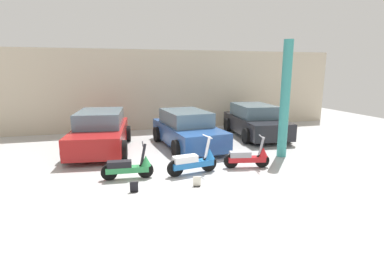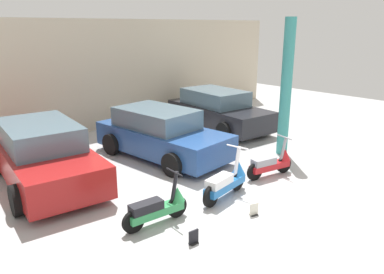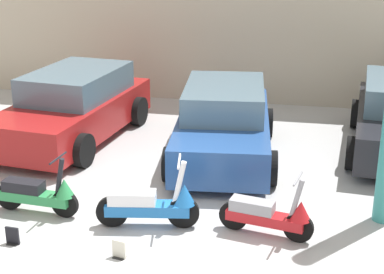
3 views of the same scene
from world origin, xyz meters
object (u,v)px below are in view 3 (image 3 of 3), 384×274
Objects in this scene: scooter_front_center at (270,214)px; car_rear_center at (224,123)px; scooter_front_right at (152,204)px; car_rear_left at (74,107)px; placard_near_left_scooter at (13,237)px; placard_near_right_scooter at (119,250)px; scooter_front_left at (39,193)px.

scooter_front_center is 0.33× the size of car_rear_center.
car_rear_center reaches higher than scooter_front_right.
car_rear_left is 4.50m from placard_near_left_scooter.
car_rear_center is at bearing 121.71° from scooter_front_center.
car_rear_center is 4.17m from placard_near_right_scooter.
scooter_front_left is 0.33× the size of car_rear_center.
scooter_front_left is at bearing 147.70° from placard_near_right_scooter.
car_rear_center is 16.22× the size of placard_near_right_scooter.
car_rear_left is 1.05× the size of car_rear_center.
scooter_front_center is at bearing 58.43° from car_rear_left.
scooter_front_left reaches higher than placard_near_left_scooter.
car_rear_center is at bearing 89.85° from car_rear_left.
scooter_front_left is 0.92× the size of scooter_front_right.
placard_near_left_scooter is at bearing -163.50° from scooter_front_right.
placard_near_left_scooter is at bearing 17.48° from car_rear_left.
scooter_front_right reaches higher than placard_near_left_scooter.
placard_near_right_scooter is (1.61, -1.02, -0.23)m from scooter_front_left.
car_rear_center reaches higher than placard_near_right_scooter.
scooter_front_right is 4.39m from car_rear_left.
car_rear_left is 16.96× the size of placard_near_left_scooter.
scooter_front_left is at bearing 20.00° from car_rear_left.
placard_near_right_scooter is (2.41, -4.44, -0.57)m from car_rear_left.
placard_near_right_scooter is (-0.81, -4.05, -0.55)m from car_rear_center.
car_rear_center is (-1.13, 3.05, 0.31)m from scooter_front_center.
placard_near_right_scooter is (1.58, -0.06, 0.00)m from placard_near_left_scooter.
placard_near_right_scooter is at bearing -17.15° from car_rear_center.
scooter_front_right is 2.02m from placard_near_left_scooter.
car_rear_center is at bearing 56.07° from scooter_front_left.
car_rear_left reaches higher than placard_near_right_scooter.
scooter_front_right is at bearing -166.50° from scooter_front_center.
scooter_front_right is at bearing 43.61° from car_rear_left.
placard_near_right_scooter is at bearing -141.24° from scooter_front_center.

